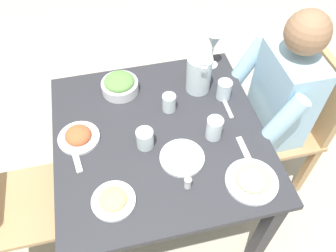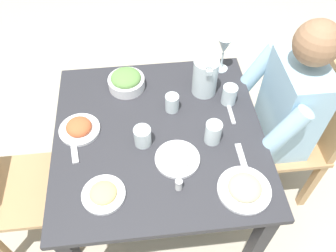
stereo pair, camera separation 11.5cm
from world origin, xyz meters
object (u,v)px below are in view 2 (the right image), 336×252
Objects in this scene: water_glass_far_right at (213,132)px; chair_far at (1,187)px; water_glass_center at (229,95)px; water_pitcher at (205,76)px; plate_yoghurt at (177,158)px; plate_rice_curry at (79,128)px; wine_glass at (224,47)px; chair_near at (300,131)px; water_glass_near_left at (172,103)px; plate_fries at (103,193)px; water_glass_far_left at (143,136)px; plate_beans at (245,188)px; salt_shaker at (179,185)px; dining_table at (159,148)px; salad_bowl at (126,81)px; diner_near at (269,117)px.

chair_far is at bearing 90.45° from water_glass_far_right.
water_glass_far_right reaches higher than water_glass_center.
water_pitcher is 0.44m from plate_yoghurt.
water_glass_center reaches higher than plate_rice_curry.
wine_glass reaches higher than water_glass_far_right.
plate_yoghurt is 0.63m from wine_glass.
chair_near is 0.73m from water_glass_near_left.
wine_glass is at bearing -3.23° from water_glass_center.
water_glass_far_left is (0.24, -0.17, 0.03)m from plate_fries.
plate_rice_curry is at bearing 18.04° from plate_fries.
plate_beans is at bearing -173.68° from water_pitcher.
chair_far is 0.60m from plate_fries.
salt_shaker is at bearing 155.24° from wine_glass.
dining_table is 9.75× the size of water_glass_center.
water_glass_far_left is (-0.35, -0.06, 0.00)m from salad_bowl.
plate_yoghurt is at bearing 109.41° from chair_near.
wine_glass is (0.25, -0.29, 0.10)m from water_glass_near_left.
dining_table is 0.18m from water_glass_far_left.
plate_beans is at bearing 149.75° from diner_near.
diner_near is at bearing -64.02° from water_glass_far_right.
plate_fries is (-0.13, 0.31, -0.00)m from plate_yoghurt.
water_glass_near_left reaches higher than salt_shaker.
salt_shaker reaches higher than plate_beans.
water_glass_near_left is at bearing 93.86° from water_glass_center.
water_pitcher is at bearing -72.61° from plate_rice_curry.
water_glass_center is (0.44, -0.59, 0.03)m from plate_fries.
dining_table is 0.77m from chair_near.
diner_near reaches higher than wine_glass.
salad_bowl is 1.98× the size of water_glass_far_left.
chair_near is 0.88m from water_glass_far_left.
salad_bowl is at bearing 79.74° from water_pitcher.
salad_bowl is (0.38, -0.62, 0.25)m from chair_far.
salt_shaker is at bearing 176.93° from water_glass_near_left.
dining_table is 0.29m from water_glass_far_right.
plate_rice_curry is (-0.26, 0.22, -0.02)m from salad_bowl.
wine_glass is at bearing -28.94° from plate_yoghurt.
plate_beans is 0.73m from wine_glass.
plate_beans reaches higher than plate_fries.
plate_beans is (-0.25, -1.06, 0.23)m from chair_far.
water_glass_far_right is at bearing 151.09° from water_glass_center.
diner_near is 13.54× the size of water_glass_near_left.
water_glass_far_right is at bearing 163.57° from wine_glass.
water_pitcher is 1.06× the size of salad_bowl.
plate_fries is (-0.28, 0.24, 0.13)m from dining_table.
plate_fries is 0.29m from water_glass_far_left.
water_glass_far_left is at bearing -35.44° from plate_fries.
salad_bowl is 0.34m from plate_rice_curry.
water_glass_near_left reaches higher than plate_yoghurt.
plate_yoghurt is at bearing -156.76° from dining_table.
plate_rice_curry is (0.12, -0.40, 0.23)m from chair_far.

